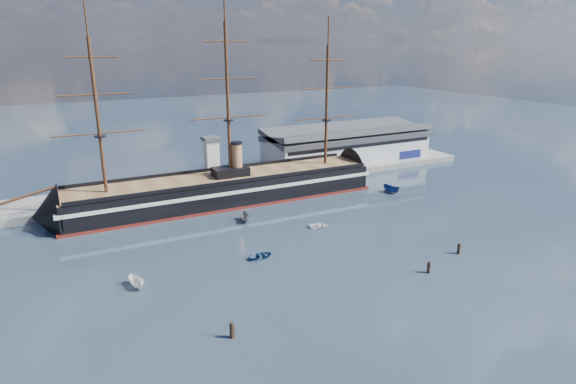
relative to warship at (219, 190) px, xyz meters
name	(u,v)px	position (x,y,z in m)	size (l,w,h in m)	color
ground	(244,226)	(-0.45, -20.00, -4.04)	(600.00, 600.00, 0.00)	#1F2E3D
quay	(231,185)	(9.55, 16.00, -4.04)	(180.00, 18.00, 2.00)	slate
warehouse	(347,145)	(57.55, 20.00, 3.95)	(63.00, 21.00, 11.60)	#B7BABC
quay_tower	(212,160)	(2.55, 13.00, 5.72)	(5.00, 5.00, 15.00)	silver
warship	(219,190)	(0.00, 0.00, 0.00)	(112.97, 17.30, 53.94)	black
motorboat_a	(137,287)	(-30.88, -40.19, -4.04)	(6.37, 2.33, 2.55)	white
motorboat_b	(261,258)	(-4.49, -39.22, -4.04)	(3.41, 1.36, 1.59)	navy
motorboat_c	(245,221)	(0.95, -17.16, -4.04)	(6.46, 2.37, 2.58)	slate
motorboat_e	(320,228)	(16.03, -29.92, -4.04)	(3.41, 1.36, 1.59)	white
motorboat_f	(391,193)	(50.75, -14.83, -4.04)	(7.12, 2.61, 2.85)	navy
piling_near_left	(232,338)	(-20.76, -63.89, -4.04)	(0.64, 0.64, 3.47)	black
piling_near_right	(428,273)	(22.66, -61.22, -4.04)	(0.64, 0.64, 3.14)	black
piling_far_right	(458,254)	(35.03, -57.31, -4.04)	(0.64, 0.64, 3.16)	black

